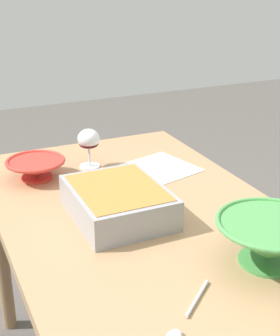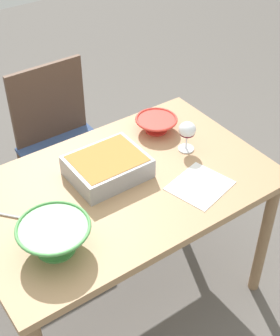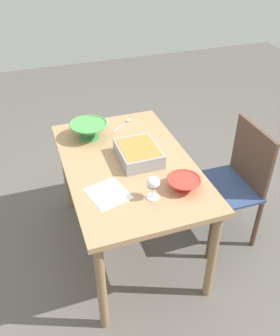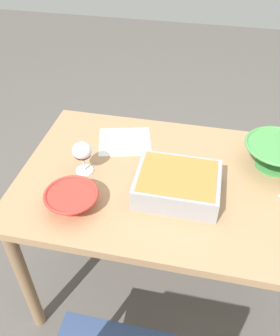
{
  "view_description": "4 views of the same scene",
  "coord_description": "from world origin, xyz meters",
  "px_view_note": "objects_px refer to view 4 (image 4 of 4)",
  "views": [
    {
      "loc": [
        -1.19,
        0.54,
        1.42
      ],
      "look_at": [
        0.14,
        -0.06,
        0.82
      ],
      "focal_mm": 52.85,
      "sensor_mm": 36.0,
      "label": 1
    },
    {
      "loc": [
        -0.82,
        -1.3,
        2.08
      ],
      "look_at": [
        0.1,
        -0.01,
        0.79
      ],
      "focal_mm": 52.37,
      "sensor_mm": 36.0,
      "label": 2
    },
    {
      "loc": [
        1.82,
        -0.55,
        2.07
      ],
      "look_at": [
        0.12,
        0.04,
        0.78
      ],
      "focal_mm": 38.74,
      "sensor_mm": 36.0,
      "label": 3
    },
    {
      "loc": [
        -0.08,
        1.06,
        1.73
      ],
      "look_at": [
        0.14,
        0.02,
        0.8
      ],
      "focal_mm": 38.18,
      "sensor_mm": 36.0,
      "label": 4
    }
  ],
  "objects_px": {
    "wine_glass": "(82,153)",
    "casserole_dish": "(177,183)",
    "mixing_bowl": "(276,154)",
    "napkin": "(125,141)",
    "dining_table": "(175,195)",
    "small_bowl": "(72,199)"
  },
  "relations": [
    {
      "from": "dining_table",
      "to": "wine_glass",
      "type": "height_order",
      "value": "wine_glass"
    },
    {
      "from": "wine_glass",
      "to": "napkin",
      "type": "height_order",
      "value": "wine_glass"
    },
    {
      "from": "small_bowl",
      "to": "napkin",
      "type": "xyz_separation_m",
      "value": [
        -0.09,
        -0.43,
        -0.04
      ]
    },
    {
      "from": "casserole_dish",
      "to": "napkin",
      "type": "bearing_deg",
      "value": -45.38
    },
    {
      "from": "casserole_dish",
      "to": "small_bowl",
      "type": "xyz_separation_m",
      "value": [
        0.37,
        0.15,
        -0.01
      ]
    },
    {
      "from": "dining_table",
      "to": "napkin",
      "type": "distance_m",
      "value": 0.34
    },
    {
      "from": "dining_table",
      "to": "napkin",
      "type": "xyz_separation_m",
      "value": [
        0.26,
        -0.2,
        0.09
      ]
    },
    {
      "from": "small_bowl",
      "to": "casserole_dish",
      "type": "bearing_deg",
      "value": -157.84
    },
    {
      "from": "wine_glass",
      "to": "mixing_bowl",
      "type": "distance_m",
      "value": 0.78
    },
    {
      "from": "dining_table",
      "to": "small_bowl",
      "type": "xyz_separation_m",
      "value": [
        0.35,
        0.22,
        0.13
      ]
    },
    {
      "from": "wine_glass",
      "to": "casserole_dish",
      "type": "bearing_deg",
      "value": 172.98
    },
    {
      "from": "casserole_dish",
      "to": "napkin",
      "type": "relative_size",
      "value": 1.35
    },
    {
      "from": "dining_table",
      "to": "mixing_bowl",
      "type": "xyz_separation_m",
      "value": [
        -0.38,
        -0.17,
        0.15
      ]
    },
    {
      "from": "dining_table",
      "to": "wine_glass",
      "type": "relative_size",
      "value": 8.93
    },
    {
      "from": "wine_glass",
      "to": "casserole_dish",
      "type": "height_order",
      "value": "wine_glass"
    },
    {
      "from": "mixing_bowl",
      "to": "dining_table",
      "type": "bearing_deg",
      "value": 23.45
    },
    {
      "from": "napkin",
      "to": "mixing_bowl",
      "type": "bearing_deg",
      "value": 176.78
    },
    {
      "from": "dining_table",
      "to": "casserole_dish",
      "type": "height_order",
      "value": "casserole_dish"
    },
    {
      "from": "wine_glass",
      "to": "mixing_bowl",
      "type": "relative_size",
      "value": 0.54
    },
    {
      "from": "casserole_dish",
      "to": "mixing_bowl",
      "type": "distance_m",
      "value": 0.44
    },
    {
      "from": "casserole_dish",
      "to": "mixing_bowl",
      "type": "xyz_separation_m",
      "value": [
        -0.37,
        -0.24,
        0.01
      ]
    },
    {
      "from": "dining_table",
      "to": "small_bowl",
      "type": "relative_size",
      "value": 6.37
    }
  ]
}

